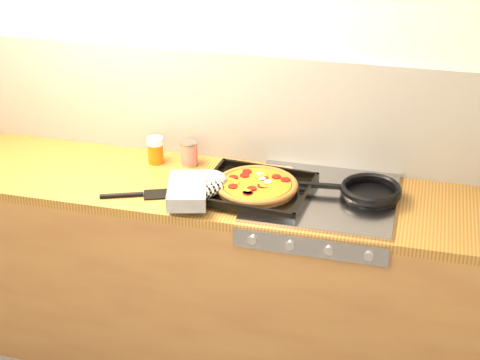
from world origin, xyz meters
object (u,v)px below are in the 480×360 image
(frying_pan, at_px, (369,191))
(tomato_can, at_px, (189,153))
(juice_glass, at_px, (155,150))
(pizza_on_tray, at_px, (238,187))

(frying_pan, bearing_deg, tomato_can, 171.01)
(tomato_can, xyz_separation_m, juice_glass, (-0.15, -0.02, 0.01))
(pizza_on_tray, xyz_separation_m, juice_glass, (-0.45, 0.23, 0.02))
(pizza_on_tray, distance_m, juice_glass, 0.50)
(tomato_can, relative_size, juice_glass, 0.90)
(pizza_on_tray, xyz_separation_m, frying_pan, (0.53, 0.12, -0.01))
(tomato_can, distance_m, juice_glass, 0.15)
(pizza_on_tray, bearing_deg, tomato_can, 140.03)
(frying_pan, relative_size, tomato_can, 3.91)
(pizza_on_tray, height_order, tomato_can, tomato_can)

